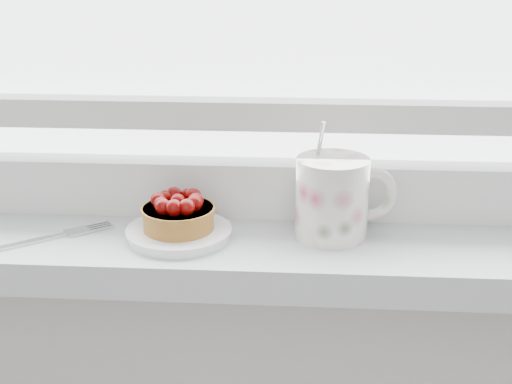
# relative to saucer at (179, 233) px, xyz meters

# --- Properties ---
(saucer) EXTENTS (0.12, 0.12, 0.01)m
(saucer) POSITION_rel_saucer_xyz_m (0.00, 0.00, 0.00)
(saucer) COLOR white
(saucer) RESTS_ON windowsill
(raspberry_tart) EXTENTS (0.09, 0.09, 0.05)m
(raspberry_tart) POSITION_rel_saucer_xyz_m (0.00, -0.00, 0.03)
(raspberry_tart) COLOR brown
(raspberry_tart) RESTS_ON saucer
(floral_mug) EXTENTS (0.13, 0.10, 0.14)m
(floral_mug) POSITION_rel_saucer_xyz_m (0.18, 0.02, 0.04)
(floral_mug) COLOR silver
(floral_mug) RESTS_ON windowsill
(fork) EXTENTS (0.15, 0.12, 0.00)m
(fork) POSITION_rel_saucer_xyz_m (-0.16, -0.02, -0.00)
(fork) COLOR silver
(fork) RESTS_ON windowsill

